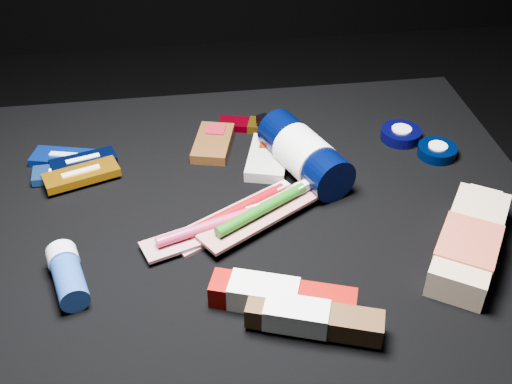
{
  "coord_description": "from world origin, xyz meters",
  "views": [
    {
      "loc": [
        -0.1,
        -0.82,
        1.07
      ],
      "look_at": [
        0.01,
        0.01,
        0.42
      ],
      "focal_mm": 45.0,
      "sensor_mm": 36.0,
      "label": 1
    }
  ],
  "objects": [
    {
      "name": "deodorant_stick",
      "position": [
        -0.28,
        -0.14,
        0.42
      ],
      "size": [
        0.07,
        0.12,
        0.05
      ],
      "rotation": [
        0.0,
        0.0,
        0.27
      ],
      "color": "navy",
      "rests_on": "cloth_table"
    },
    {
      "name": "toothbrush_pack_0",
      "position": [
        -0.02,
        -0.03,
        0.41
      ],
      "size": [
        0.23,
        0.17,
        0.03
      ],
      "rotation": [
        0.0,
        0.0,
        0.53
      ],
      "color": "beige",
      "rests_on": "cloth_table"
    },
    {
      "name": "clif_bar_0",
      "position": [
        -0.04,
        0.19,
        0.41
      ],
      "size": [
        0.09,
        0.13,
        0.02
      ],
      "rotation": [
        0.0,
        0.0,
        -0.26
      ],
      "color": "#4B2910",
      "rests_on": "cloth_table"
    },
    {
      "name": "luna_bar_0",
      "position": [
        -0.3,
        0.17,
        0.41
      ],
      "size": [
        0.14,
        0.08,
        0.02
      ],
      "rotation": [
        0.0,
        0.0,
        -0.26
      ],
      "color": "#0A2EA9",
      "rests_on": "cloth_table"
    },
    {
      "name": "luna_bar_2",
      "position": [
        -0.28,
        0.15,
        0.41
      ],
      "size": [
        0.12,
        0.07,
        0.02
      ],
      "rotation": [
        0.0,
        0.0,
        0.28
      ],
      "color": "black",
      "rests_on": "cloth_table"
    },
    {
      "name": "luna_bar_1",
      "position": [
        -0.3,
        0.12,
        0.41
      ],
      "size": [
        0.12,
        0.05,
        0.02
      ],
      "rotation": [
        0.0,
        0.0,
        0.05
      ],
      "color": "#1D4B9A",
      "rests_on": "cloth_table"
    },
    {
      "name": "cream_tin_upper",
      "position": [
        0.31,
        0.16,
        0.41
      ],
      "size": [
        0.08,
        0.08,
        0.02
      ],
      "rotation": [
        0.0,
        0.0,
        0.07
      ],
      "color": "black",
      "rests_on": "cloth_table"
    },
    {
      "name": "toothbrush_pack_2",
      "position": [
        0.02,
        -0.05,
        0.42
      ],
      "size": [
        0.22,
        0.16,
        0.02
      ],
      "rotation": [
        0.0,
        0.0,
        0.56
      ],
      "color": "beige",
      "rests_on": "cloth_table"
    },
    {
      "name": "lotion_bottle",
      "position": [
        0.11,
        0.08,
        0.44
      ],
      "size": [
        0.14,
        0.25,
        0.08
      ],
      "rotation": [
        0.0,
        0.0,
        0.38
      ],
      "color": "black",
      "rests_on": "cloth_table"
    },
    {
      "name": "toothpaste_carton_red",
      "position": [
        0.01,
        -0.22,
        0.42
      ],
      "size": [
        0.2,
        0.11,
        0.04
      ],
      "rotation": [
        0.0,
        0.0,
        -0.34
      ],
      "color": "#810300",
      "rests_on": "cloth_table"
    },
    {
      "name": "power_bar",
      "position": [
        0.05,
        0.24,
        0.41
      ],
      "size": [
        0.13,
        0.07,
        0.02
      ],
      "rotation": [
        0.0,
        0.0,
        -0.28
      ],
      "color": "#6A000D",
      "rests_on": "cloth_table"
    },
    {
      "name": "toothbrush_pack_1",
      "position": [
        -0.07,
        -0.07,
        0.42
      ],
      "size": [
        0.21,
        0.11,
        0.02
      ],
      "rotation": [
        0.0,
        0.0,
        0.33
      ],
      "color": "silver",
      "rests_on": "cloth_table"
    },
    {
      "name": "ground",
      "position": [
        0.0,
        0.0,
        0.0
      ],
      "size": [
        3.0,
        3.0,
        0.0
      ],
      "primitive_type": "plane",
      "color": "black",
      "rests_on": "ground"
    },
    {
      "name": "cream_tin_lower",
      "position": [
        0.36,
        0.1,
        0.41
      ],
      "size": [
        0.07,
        0.07,
        0.02
      ],
      "rotation": [
        0.0,
        0.0,
        0.11
      ],
      "color": "black",
      "rests_on": "cloth_table"
    },
    {
      "name": "toothpaste_carton_green",
      "position": [
        0.04,
        -0.27,
        0.42
      ],
      "size": [
        0.18,
        0.1,
        0.03
      ],
      "rotation": [
        0.0,
        0.0,
        -0.34
      ],
      "color": "#402712",
      "rests_on": "cloth_table"
    },
    {
      "name": "clif_bar_1",
      "position": [
        0.05,
        0.12,
        0.41
      ],
      "size": [
        0.1,
        0.14,
        0.02
      ],
      "rotation": [
        0.0,
        0.0,
        -0.28
      ],
      "color": "#A7A6A0",
      "rests_on": "cloth_table"
    },
    {
      "name": "luna_bar_3",
      "position": [
        -0.28,
        0.11,
        0.42
      ],
      "size": [
        0.14,
        0.09,
        0.02
      ],
      "rotation": [
        0.0,
        0.0,
        0.33
      ],
      "color": "#C5770A",
      "rests_on": "cloth_table"
    },
    {
      "name": "cloth_table",
      "position": [
        0.0,
        0.0,
        0.2
      ],
      "size": [
        0.98,
        0.78,
        0.4
      ],
      "primitive_type": "cube",
      "color": "black",
      "rests_on": "ground"
    },
    {
      "name": "bodywash_bottle",
      "position": [
        0.31,
        -0.16,
        0.42
      ],
      "size": [
        0.19,
        0.24,
        0.05
      ],
      "rotation": [
        0.0,
        0.0,
        -0.58
      ],
      "color": "#D1B290",
      "rests_on": "cloth_table"
    }
  ]
}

